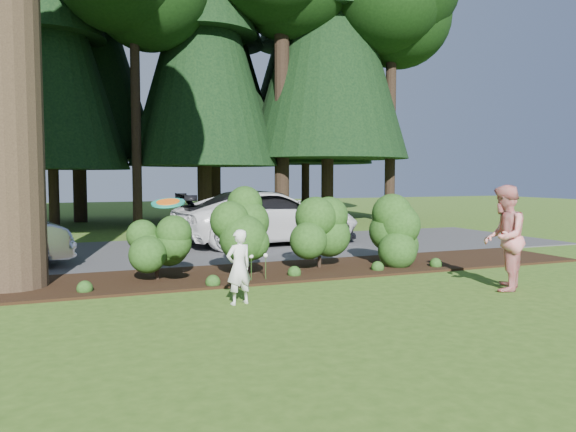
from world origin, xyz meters
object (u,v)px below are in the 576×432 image
Objects in this scene: frisbee at (168,203)px; car_dark_suv at (269,217)px; adult at (504,238)px; child at (239,267)px; car_white_suv at (269,217)px.

car_dark_suv is at bearing 59.79° from frisbee.
adult is at bearing -6.91° from frisbee.
child is 1.55m from frisbee.
car_dark_suv is 8.31m from child.
adult is 6.03m from frisbee.
car_dark_suv is (0.06, 0.16, 0.01)m from car_white_suv.
car_dark_suv is at bearing -122.21° from adult.
child is at bearing -50.95° from adult.
car_dark_suv is at bearing -28.00° from car_white_suv.
child is (-3.25, -7.46, -0.21)m from car_white_suv.
frisbee is at bearing 141.31° from car_white_suv.
car_dark_suv reaches higher than car_white_suv.
frisbee reaches higher than child.
frisbee is at bearing -49.39° from adult.
adult reaches higher than car_white_suv.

